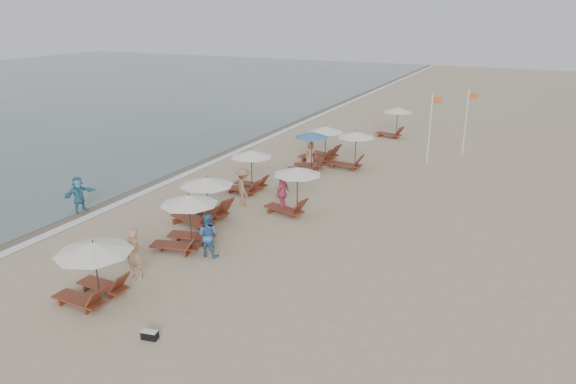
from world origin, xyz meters
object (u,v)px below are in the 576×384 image
at_px(lounger_station_4, 308,151).
at_px(beachgoer_far_a, 282,193).
at_px(lounger_station_3, 248,170).
at_px(flag_pole_near, 431,124).
at_px(inland_station_1, 351,147).
at_px(lounger_station_2, 202,200).
at_px(lounger_station_5, 321,144).
at_px(inland_station_2, 394,119).
at_px(lounger_station_1, 186,221).
at_px(beachgoer_mid_a, 208,235).
at_px(duffel_bag, 150,335).
at_px(beachgoer_mid_b, 243,187).
at_px(beachgoer_far_b, 310,153).
at_px(beachgoer_near, 135,254).
at_px(lounger_station_0, 92,268).
at_px(waterline_walker, 79,194).
at_px(inland_station_0, 292,185).

bearing_deg(lounger_station_4, beachgoer_far_a, -76.48).
distance_m(lounger_station_3, flag_pole_near, 12.15).
bearing_deg(inland_station_1, lounger_station_2, -106.13).
xyz_separation_m(lounger_station_5, inland_station_2, (2.35, 8.29, 0.34)).
relative_size(lounger_station_1, beachgoer_mid_a, 1.52).
bearing_deg(inland_station_2, lounger_station_1, -95.62).
height_order(lounger_station_5, beachgoer_far_a, lounger_station_5).
bearing_deg(lounger_station_3, flag_pole_near, 53.58).
bearing_deg(inland_station_1, duffel_bag, -88.01).
bearing_deg(lounger_station_3, duffel_bag, -72.50).
bearing_deg(beachgoer_mid_b, beachgoer_far_b, -41.86).
relative_size(lounger_station_3, beachgoer_near, 1.30).
distance_m(inland_station_1, beachgoer_far_a, 8.17).
distance_m(beachgoer_mid_b, beachgoer_far_b, 7.95).
distance_m(lounger_station_0, inland_station_1, 18.10).
xyz_separation_m(beachgoer_far_a, duffel_bag, (1.11, -10.73, -0.78)).
bearing_deg(lounger_station_0, waterline_walker, 139.36).
xyz_separation_m(lounger_station_3, lounger_station_5, (1.07, 7.19, -0.12)).
bearing_deg(inland_station_0, lounger_station_5, 104.22).
height_order(lounger_station_3, inland_station_2, lounger_station_3).
bearing_deg(inland_station_1, beachgoer_near, -97.69).
xyz_separation_m(lounger_station_4, waterline_walker, (-6.91, -10.71, -0.34)).
height_order(lounger_station_5, inland_station_2, inland_station_2).
height_order(beachgoer_far_a, flag_pole_near, flag_pole_near).
bearing_deg(lounger_station_0, beachgoer_mid_a, 71.75).
height_order(inland_station_2, beachgoer_far_a, inland_station_2).
bearing_deg(beachgoer_far_b, lounger_station_3, -151.38).
height_order(lounger_station_4, beachgoer_far_a, lounger_station_4).
height_order(lounger_station_4, inland_station_1, lounger_station_4).
xyz_separation_m(lounger_station_4, inland_station_0, (2.10, -6.65, 0.20)).
xyz_separation_m(lounger_station_3, flag_pole_near, (7.18, 9.73, 1.20)).
bearing_deg(lounger_station_0, lounger_station_4, 88.93).
xyz_separation_m(beachgoer_mid_b, beachgoer_far_b, (0.03, 7.95, -0.19)).
bearing_deg(lounger_station_2, duffel_bag, -65.17).
bearing_deg(lounger_station_1, lounger_station_4, 89.67).
height_order(lounger_station_0, beachgoer_far_a, lounger_station_0).
bearing_deg(beachgoer_mid_b, lounger_station_1, 142.53).
relative_size(beachgoer_near, beachgoer_far_a, 1.02).
height_order(lounger_station_4, beachgoer_near, lounger_station_4).
xyz_separation_m(lounger_station_3, beachgoer_far_a, (2.86, -1.83, -0.26)).
height_order(lounger_station_2, lounger_station_5, lounger_station_5).
distance_m(inland_station_1, beachgoer_far_b, 2.53).
height_order(inland_station_0, duffel_bag, inland_station_0).
xyz_separation_m(lounger_station_0, lounger_station_2, (-0.77, 7.20, -0.18)).
height_order(lounger_station_1, beachgoer_far_b, lounger_station_1).
bearing_deg(duffel_bag, lounger_station_3, 107.50).
relative_size(lounger_station_4, inland_station_2, 0.88).
relative_size(lounger_station_3, beachgoer_mid_b, 1.29).
xyz_separation_m(inland_station_0, beachgoer_mid_a, (-0.96, -5.36, -0.53)).
bearing_deg(lounger_station_3, lounger_station_5, 81.54).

